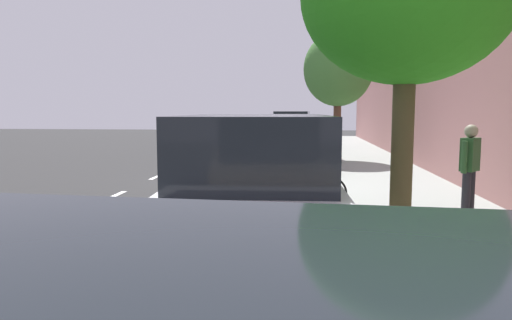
{
  "coord_description": "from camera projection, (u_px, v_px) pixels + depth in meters",
  "views": [
    {
      "loc": [
        1.54,
        -13.72,
        2.05
      ],
      "look_at": [
        0.59,
        -4.23,
        1.02
      ],
      "focal_mm": 32.57,
      "sensor_mm": 36.0,
      "label": 1
    }
  ],
  "objects": [
    {
      "name": "building_facade",
      "position": [
        453.0,
        96.0,
        13.11
      ],
      "size": [
        0.5,
        43.02,
        4.88
      ],
      "primitive_type": "cube",
      "color": "tan",
      "rests_on": "ground"
    },
    {
      "name": "bicycle_at_curb",
      "position": [
        307.0,
        190.0,
        9.84
      ],
      "size": [
        1.69,
        0.52,
        0.73
      ],
      "color": "black",
      "rests_on": "ground"
    },
    {
      "name": "sidewalk",
      "position": [
        381.0,
        178.0,
        13.56
      ],
      "size": [
        3.32,
        43.02,
        0.12
      ],
      "primitive_type": "cube",
      "color": "#959B94",
      "rests_on": "ground"
    },
    {
      "name": "ground",
      "position": [
        251.0,
        179.0,
        13.95
      ],
      "size": [
        68.83,
        68.83,
        0.0
      ],
      "primitive_type": "plane",
      "color": "#2B2B2B"
    },
    {
      "name": "street_tree_mid_block",
      "position": [
        338.0,
        70.0,
        18.12
      ],
      "size": [
        2.7,
        2.7,
        4.99
      ],
      "color": "brown",
      "rests_on": "sidewalk"
    },
    {
      "name": "cyclist_with_backpack",
      "position": [
        319.0,
        157.0,
        9.28
      ],
      "size": [
        0.48,
        0.6,
        1.8
      ],
      "color": "#C6B284",
      "rests_on": "ground"
    },
    {
      "name": "pedestrian_on_phone",
      "position": [
        470.0,
        165.0,
        8.3
      ],
      "size": [
        0.43,
        0.5,
        1.67
      ],
      "color": "black",
      "rests_on": "sidewalk"
    },
    {
      "name": "lane_stripe_centre",
      "position": [
        138.0,
        185.0,
        12.75
      ],
      "size": [
        0.14,
        40.0,
        0.01
      ],
      "color": "white",
      "rests_on": "ground"
    },
    {
      "name": "parked_suv_black_far",
      "position": [
        293.0,
        130.0,
        24.13
      ],
      "size": [
        2.15,
        4.79,
        1.99
      ],
      "color": "black",
      "rests_on": "ground"
    },
    {
      "name": "parked_suv_white_second",
      "position": [
        258.0,
        193.0,
        5.79
      ],
      "size": [
        2.12,
        4.77,
        1.99
      ],
      "color": "white",
      "rests_on": "ground"
    },
    {
      "name": "parked_sedan_grey_mid",
      "position": [
        286.0,
        150.0,
        15.1
      ],
      "size": [
        2.01,
        4.49,
        1.52
      ],
      "color": "slate",
      "rests_on": "ground"
    },
    {
      "name": "lane_stripe_bike_edge",
      "position": [
        272.0,
        179.0,
        13.89
      ],
      "size": [
        0.12,
        43.02,
        0.01
      ],
      "primitive_type": "cube",
      "color": "white",
      "rests_on": "ground"
    },
    {
      "name": "curb_edge",
      "position": [
        321.0,
        178.0,
        13.73
      ],
      "size": [
        0.16,
        43.02,
        0.12
      ],
      "primitive_type": "cube",
      "color": "gray",
      "rests_on": "ground"
    }
  ]
}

